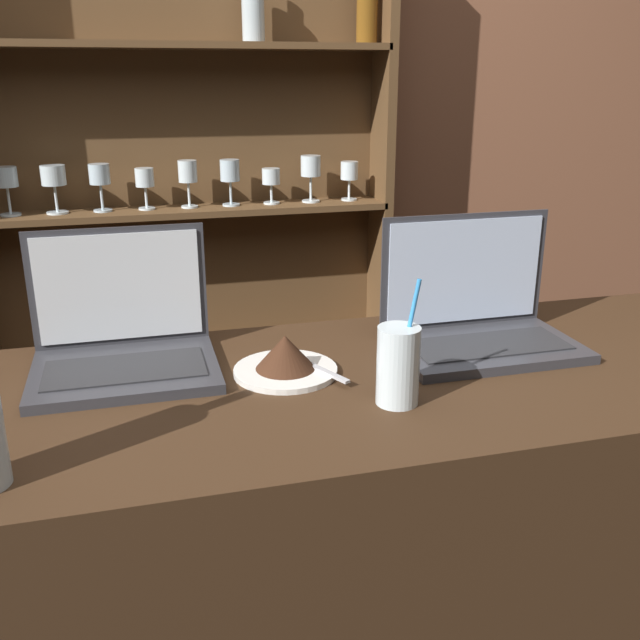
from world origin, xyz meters
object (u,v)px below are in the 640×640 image
at_px(laptop_near, 123,341).
at_px(cake_plate, 286,358).
at_px(laptop_far, 477,318).
at_px(water_glass, 398,365).

height_order(laptop_near, cake_plate, laptop_near).
bearing_deg(laptop_far, cake_plate, -173.88).
bearing_deg(cake_plate, water_glass, -47.61).
bearing_deg(laptop_near, cake_plate, -20.47).
distance_m(laptop_near, laptop_far, 0.66).
bearing_deg(cake_plate, laptop_far, 6.12).
relative_size(laptop_far, water_glass, 1.70).
xyz_separation_m(laptop_far, cake_plate, (-0.38, -0.04, -0.03)).
relative_size(laptop_near, water_glass, 1.55).
relative_size(laptop_near, cake_plate, 1.71).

